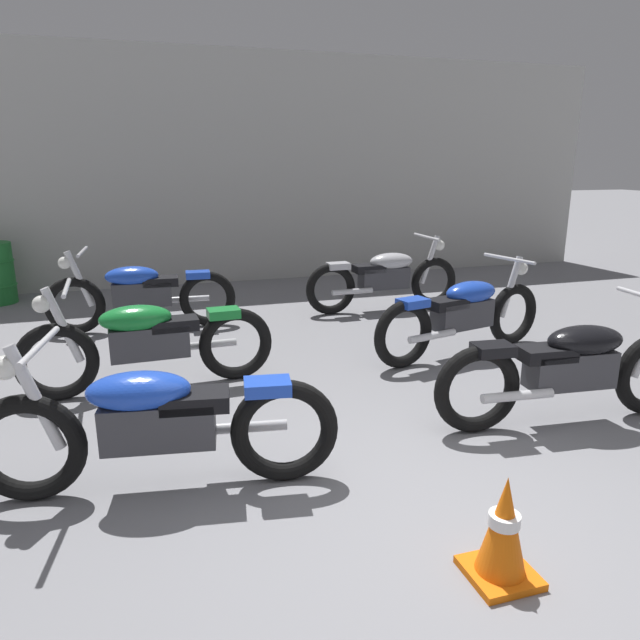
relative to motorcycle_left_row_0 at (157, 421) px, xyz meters
The scene contains 9 objects.
ground_plane 1.81m from the motorcycle_left_row_0, 30.93° to the right, with size 60.00×60.00×0.00m, color gray.
back_wall 6.63m from the motorcycle_left_row_0, 76.62° to the left, with size 13.08×0.24×3.60m, color #B2B2AD.
motorcycle_left_row_0 is the anchor object (origin of this frame).
motorcycle_left_row_1 1.71m from the motorcycle_left_row_0, 90.17° to the left, with size 2.17×0.68×0.97m.
motorcycle_left_row_2 3.67m from the motorcycle_left_row_0, 90.50° to the left, with size 2.17×0.68×0.97m.
motorcycle_right_row_0 3.02m from the motorcycle_left_row_0, ahead, with size 2.17×0.68×0.97m.
motorcycle_right_row_1 3.54m from the motorcycle_left_row_0, 29.10° to the left, with size 2.14×0.80×0.97m.
motorcycle_right_row_2 4.81m from the motorcycle_left_row_0, 50.19° to the left, with size 2.17×0.68×0.97m.
traffic_cone 2.01m from the motorcycle_left_row_0, 40.35° to the right, with size 0.32×0.32×0.54m.
Camera 1 is at (-1.52, -2.43, 1.96)m, focal length 32.80 mm.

